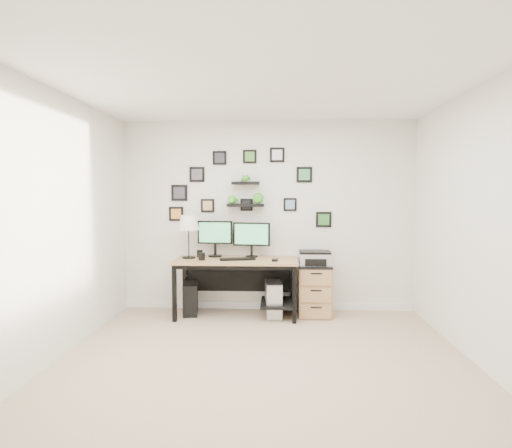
# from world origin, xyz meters

# --- Properties ---
(room) EXTENTS (4.00, 4.00, 4.00)m
(room) POSITION_xyz_m (0.00, 1.98, 0.05)
(room) COLOR #C4A98C
(room) RESTS_ON ground
(desk) EXTENTS (1.60, 0.70, 0.75)m
(desk) POSITION_xyz_m (-0.37, 1.67, 0.63)
(desk) COLOR #AE8352
(desk) RESTS_ON ground
(monitor_left) EXTENTS (0.48, 0.21, 0.49)m
(monitor_left) POSITION_xyz_m (-0.71, 1.85, 1.04)
(monitor_left) COLOR black
(monitor_left) RESTS_ON desk
(monitor_right) EXTENTS (0.50, 0.18, 0.47)m
(monitor_right) POSITION_xyz_m (-0.22, 1.84, 1.03)
(monitor_right) COLOR black
(monitor_right) RESTS_ON desk
(keyboard) EXTENTS (0.48, 0.25, 0.02)m
(keyboard) POSITION_xyz_m (-0.38, 1.58, 0.76)
(keyboard) COLOR black
(keyboard) RESTS_ON desk
(mouse) EXTENTS (0.08, 0.11, 0.03)m
(mouse) POSITION_xyz_m (0.10, 1.50, 0.76)
(mouse) COLOR black
(mouse) RESTS_ON desk
(table_lamp) EXTENTS (0.28, 0.28, 0.57)m
(table_lamp) POSITION_xyz_m (-1.04, 1.71, 1.21)
(table_lamp) COLOR black
(table_lamp) RESTS_ON desk
(mug) EXTENTS (0.08, 0.08, 0.10)m
(mug) POSITION_xyz_m (-0.84, 1.54, 0.80)
(mug) COLOR black
(mug) RESTS_ON desk
(pen_cup) EXTENTS (0.08, 0.08, 0.10)m
(pen_cup) POSITION_xyz_m (-0.91, 1.80, 0.80)
(pen_cup) COLOR black
(pen_cup) RESTS_ON desk
(pc_tower_black) EXTENTS (0.25, 0.44, 0.42)m
(pc_tower_black) POSITION_xyz_m (-1.03, 1.70, 0.21)
(pc_tower_black) COLOR black
(pc_tower_black) RESTS_ON ground
(pc_tower_grey) EXTENTS (0.24, 0.47, 0.46)m
(pc_tower_grey) POSITION_xyz_m (0.08, 1.64, 0.23)
(pc_tower_grey) COLOR gray
(pc_tower_grey) RESTS_ON ground
(file_cabinet) EXTENTS (0.43, 0.53, 0.67)m
(file_cabinet) POSITION_xyz_m (0.62, 1.72, 0.34)
(file_cabinet) COLOR #AE8352
(file_cabinet) RESTS_ON ground
(printer) EXTENTS (0.41, 0.33, 0.18)m
(printer) POSITION_xyz_m (0.62, 1.71, 0.76)
(printer) COLOR silver
(printer) RESTS_ON file_cabinet
(wall_decor) EXTENTS (2.24, 0.18, 1.09)m
(wall_decor) POSITION_xyz_m (-0.31, 1.93, 1.66)
(wall_decor) COLOR black
(wall_decor) RESTS_ON ground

